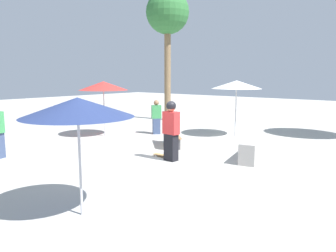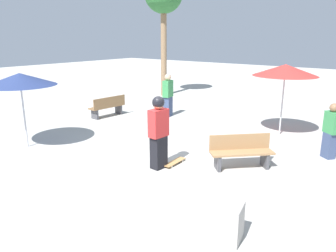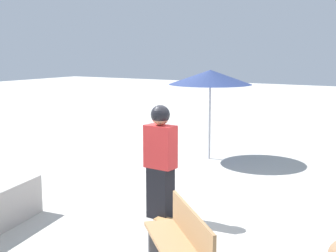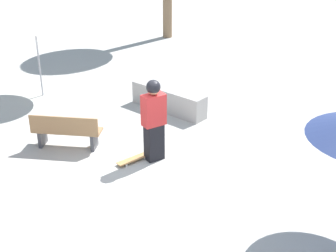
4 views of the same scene
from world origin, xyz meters
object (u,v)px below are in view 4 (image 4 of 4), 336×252
object	(u,v)px
skater_main	(154,118)
concrete_ledge	(169,99)
bench_near	(66,131)
skateboard	(133,159)
shade_umbrella_white	(34,20)

from	to	relation	value
skater_main	concrete_ledge	bearing A→B (deg)	-129.52
bench_near	concrete_ledge	bearing A→B (deg)	50.11
skateboard	concrete_ledge	size ratio (longest dim) A/B	0.35
shade_umbrella_white	bench_near	bearing A→B (deg)	75.93
skater_main	bench_near	xyz separation A→B (m)	(1.31, -1.64, -0.58)
skater_main	bench_near	world-z (taller)	skater_main
skater_main	shade_umbrella_white	bearing A→B (deg)	-80.77
bench_near	shade_umbrella_white	distance (m)	3.97
skater_main	bench_near	distance (m)	2.18
skater_main	concrete_ledge	distance (m)	2.79
skater_main	bench_near	bearing A→B (deg)	-47.23
shade_umbrella_white	skateboard	bearing A→B (deg)	90.11
bench_near	shade_umbrella_white	bearing A→B (deg)	120.35
concrete_ledge	shade_umbrella_white	xyz separation A→B (m)	(2.32, -3.11, 1.92)
shade_umbrella_white	concrete_ledge	bearing A→B (deg)	126.66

